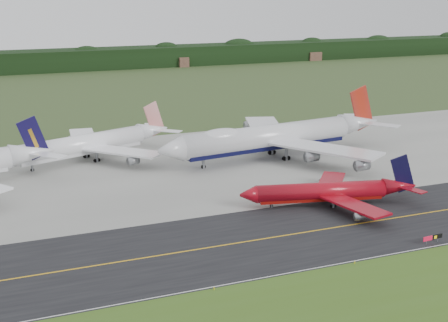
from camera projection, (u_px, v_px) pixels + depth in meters
The scene contains 13 objects.
ground at pixel (307, 224), 131.40m from camera, with size 600.00×600.00×0.00m, color #354620.
grass_verge at pixel (413, 298), 100.08m from camera, with size 400.00×30.00×0.01m, color #3E5E1B.
taxiway at pixel (316, 230), 127.82m from camera, with size 400.00×32.00×0.02m, color black.
apron at pixel (219, 163), 177.02m from camera, with size 400.00×78.00×0.01m, color gray.
taxiway_centreline at pixel (316, 230), 127.81m from camera, with size 400.00×0.40×0.00m, color gold.
taxiway_edge_line at pixel (359, 260), 113.94m from camera, with size 400.00×0.25×0.00m, color silver.
horizon_treeline at pixel (85, 60), 374.84m from camera, with size 700.00×25.00×12.00m.
jet_ba_747 at pixel (275, 137), 180.17m from camera, with size 75.32×61.92×18.94m.
jet_red_737 at pixel (330, 192), 142.28m from camera, with size 41.34×33.12×11.25m.
jet_star_tail at pixel (90, 144), 178.54m from camera, with size 53.27×43.27×14.47m.
taxiway_sign at pixel (433, 238), 121.34m from camera, with size 4.75×0.57×1.58m.
edge_marker_left at pixel (214, 288), 102.75m from camera, with size 0.16×0.16×0.50m, color yellow.
edge_marker_center at pixel (355, 262), 112.43m from camera, with size 0.16×0.16×0.50m, color yellow.
Camera 1 is at (-61.72, -107.75, 48.25)m, focal length 50.00 mm.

